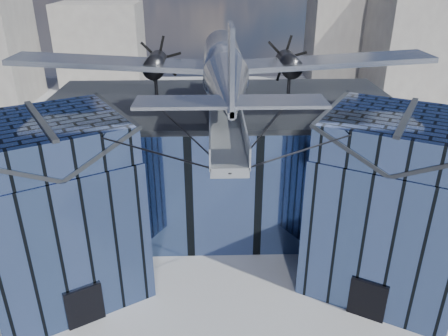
{
  "coord_description": "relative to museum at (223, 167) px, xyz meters",
  "views": [
    {
      "loc": [
        -0.81,
        -24.78,
        19.64
      ],
      "look_at": [
        0.0,
        2.0,
        7.2
      ],
      "focal_mm": 35.0,
      "sensor_mm": 36.0,
      "label": 1
    }
  ],
  "objects": [
    {
      "name": "ground_plane",
      "position": [
        -0.0,
        -5.82,
        -5.54
      ],
      "size": [
        120.0,
        120.0,
        0.0
      ],
      "primitive_type": "plane",
      "color": "gray"
    },
    {
      "name": "museum",
      "position": [
        0.0,
        0.0,
        0.0
      ],
      "size": [
        32.88,
        24.5,
        17.6
      ],
      "color": "#3F5380",
      "rests_on": "ground"
    },
    {
      "name": "bg_towers",
      "position": [
        1.45,
        44.67,
        4.47
      ],
      "size": [
        77.0,
        24.5,
        26.0
      ],
      "color": "gray",
      "rests_on": "ground"
    }
  ]
}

